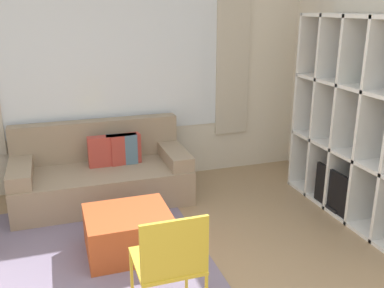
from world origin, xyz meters
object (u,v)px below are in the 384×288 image
object	(u,v)px
shelving_unit	(364,123)
folding_chair	(170,259)
couch_main	(102,174)
ottoman	(128,232)

from	to	relation	value
shelving_unit	folding_chair	bearing A→B (deg)	-156.39
couch_main	folding_chair	distance (m)	2.23
ottoman	folding_chair	world-z (taller)	folding_chair
couch_main	folding_chair	world-z (taller)	folding_chair
shelving_unit	couch_main	distance (m)	2.84
shelving_unit	folding_chair	distance (m)	2.54
folding_chair	shelving_unit	bearing A→B (deg)	-156.39
folding_chair	couch_main	bearing A→B (deg)	-85.24
shelving_unit	couch_main	size ratio (longest dim) A/B	1.07
shelving_unit	couch_main	xyz separation A→B (m)	(-2.47, 1.22, -0.69)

